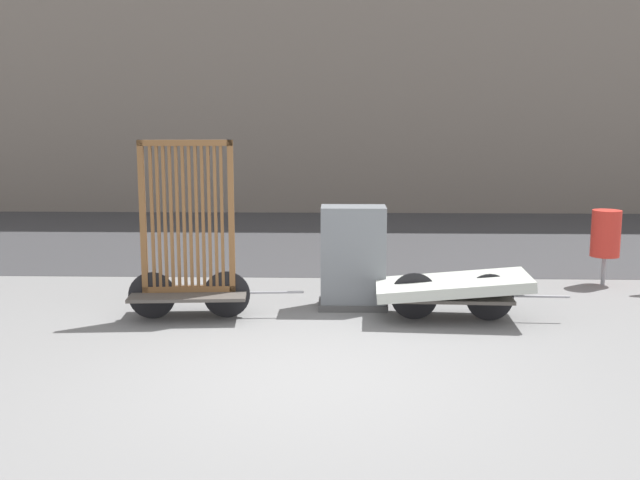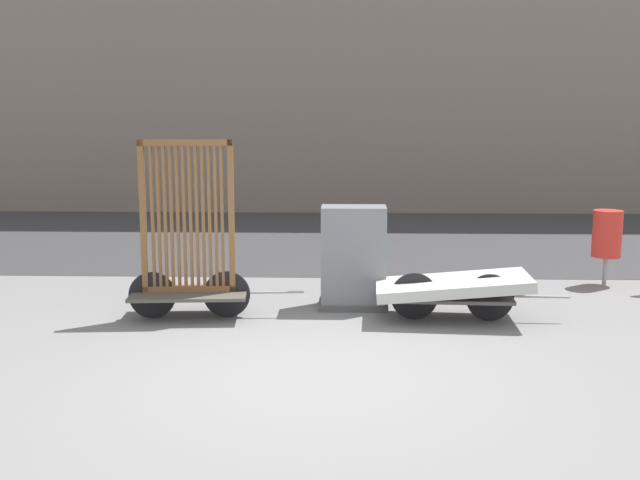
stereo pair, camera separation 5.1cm
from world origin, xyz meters
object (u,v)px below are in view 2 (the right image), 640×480
utility_cabinet (353,261)px  trash_bin (607,234)px  bike_cart_with_mattress (452,288)px  bike_cart_with_bedframe (189,256)px

utility_cabinet → trash_bin: utility_cabinet is taller
bike_cart_with_mattress → bike_cart_with_bedframe: bearing=-177.8°
bike_cart_with_bedframe → bike_cart_with_mattress: bike_cart_with_bedframe is taller
bike_cart_with_mattress → utility_cabinet: utility_cabinet is taller
bike_cart_with_mattress → utility_cabinet: (-1.18, 0.57, 0.21)m
bike_cart_with_bedframe → bike_cart_with_mattress: 3.20m
bike_cart_with_bedframe → trash_bin: 6.00m
utility_cabinet → trash_bin: bearing=21.0°
bike_cart_with_bedframe → utility_cabinet: (1.99, 0.57, -0.16)m
bike_cart_with_bedframe → bike_cart_with_mattress: bearing=-4.5°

